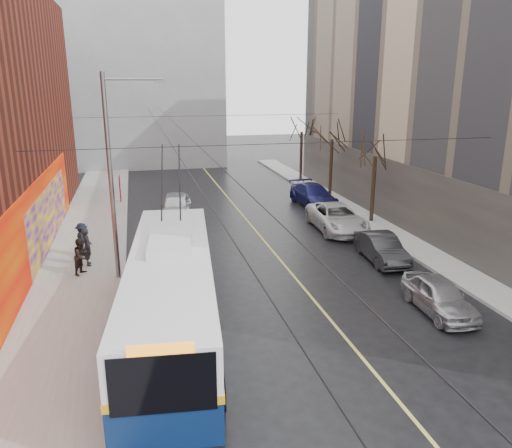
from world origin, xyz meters
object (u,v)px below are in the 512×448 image
(parked_car_d, at_px, (313,195))
(following_car, at_px, (176,206))
(streetlight_pole, at_px, (114,174))
(tree_far, at_px, (302,123))
(parked_car_c, at_px, (337,218))
(tree_mid, at_px, (333,129))
(pedestrian_a, at_px, (87,247))
(trolleybus, at_px, (171,295))
(parked_car_b, at_px, (381,248))
(tree_near, at_px, (376,144))
(parked_car_a, at_px, (439,296))
(pedestrian_c, at_px, (82,239))
(pedestrian_b, at_px, (81,256))

(parked_car_d, xyz_separation_m, following_car, (-9.87, -1.21, 0.06))
(streetlight_pole, bearing_deg, parked_car_d, 40.37)
(tree_far, relative_size, parked_car_c, 1.18)
(tree_mid, relative_size, pedestrian_a, 3.65)
(tree_far, distance_m, trolleybus, 29.38)
(streetlight_pole, height_order, parked_car_b, streetlight_pole)
(tree_near, xyz_separation_m, parked_car_b, (-2.67, -6.49, -4.30))
(trolleybus, distance_m, parked_car_a, 10.19)
(streetlight_pole, bearing_deg, parked_car_c, 22.09)
(tree_mid, height_order, tree_far, tree_mid)
(parked_car_c, xyz_separation_m, pedestrian_c, (-14.33, -1.55, 0.21))
(following_car, height_order, pedestrian_a, pedestrian_a)
(pedestrian_a, bearing_deg, pedestrian_c, 4.26)
(tree_far, bearing_deg, pedestrian_a, -132.78)
(parked_car_a, height_order, parked_car_d, parked_car_d)
(tree_near, bearing_deg, pedestrian_c, -171.60)
(pedestrian_a, bearing_deg, streetlight_pole, -149.55)
(parked_car_a, height_order, parked_car_c, parked_car_c)
(following_car, bearing_deg, pedestrian_a, -114.11)
(tree_far, relative_size, trolleybus, 0.51)
(streetlight_pole, height_order, pedestrian_c, streetlight_pole)
(pedestrian_a, bearing_deg, tree_mid, -65.35)
(trolleybus, xyz_separation_m, pedestrian_b, (-3.56, 6.75, -0.67))
(following_car, bearing_deg, parked_car_b, -41.61)
(trolleybus, height_order, parked_car_d, trolleybus)
(parked_car_a, relative_size, parked_car_d, 0.75)
(streetlight_pole, relative_size, tree_near, 1.41)
(tree_mid, bearing_deg, parked_car_d, -137.51)
(pedestrian_a, bearing_deg, following_car, -39.98)
(parked_car_c, bearing_deg, tree_mid, 73.52)
(streetlight_pole, distance_m, tree_far, 25.09)
(parked_car_a, bearing_deg, parked_car_b, 87.86)
(parked_car_a, xyz_separation_m, parked_car_b, (0.53, 5.75, 0.01))
(tree_mid, height_order, parked_car_a, tree_mid)
(tree_near, height_order, parked_car_a, tree_near)
(streetlight_pole, xyz_separation_m, pedestrian_b, (-1.76, 0.81, -3.86))
(tree_near, relative_size, trolleybus, 0.50)
(pedestrian_a, bearing_deg, tree_near, -85.18)
(streetlight_pole, relative_size, pedestrian_c, 5.39)
(parked_car_d, bearing_deg, tree_near, -72.97)
(trolleybus, height_order, pedestrian_a, trolleybus)
(tree_mid, height_order, parked_car_d, tree_mid)
(tree_mid, relative_size, parked_car_d, 1.27)
(tree_far, relative_size, pedestrian_a, 3.59)
(tree_mid, relative_size, pedestrian_b, 3.97)
(tree_far, height_order, parked_car_d, tree_far)
(parked_car_a, xyz_separation_m, pedestrian_b, (-13.70, 7.05, 0.32))
(tree_near, relative_size, parked_car_c, 1.15)
(following_car, distance_m, pedestrian_a, 9.38)
(parked_car_c, bearing_deg, streetlight_pole, -155.37)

